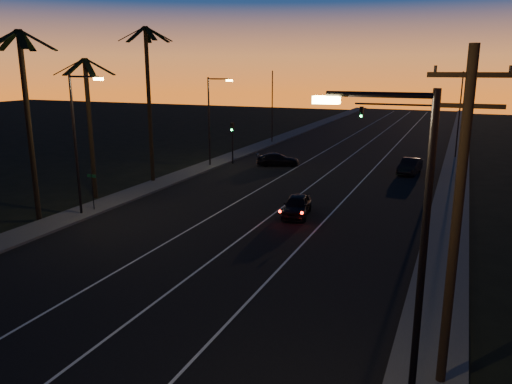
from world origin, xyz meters
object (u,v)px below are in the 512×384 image
at_px(utility_pole, 457,218).
at_px(right_car, 410,166).
at_px(signal_mast, 408,123).
at_px(cross_car, 278,159).
at_px(lead_car, 297,205).

bearing_deg(utility_pole, right_car, 97.55).
bearing_deg(right_car, signal_mast, -97.04).
relative_size(utility_pole, right_car, 2.31).
bearing_deg(signal_mast, cross_car, 175.74).
bearing_deg(cross_car, right_car, 4.58).
bearing_deg(signal_mast, right_car, 82.96).
height_order(utility_pole, lead_car, utility_pole).
distance_m(utility_pole, cross_car, 35.40).
relative_size(utility_pole, cross_car, 2.20).
xyz_separation_m(utility_pole, signal_mast, (-4.46, 29.99, -0.53)).
bearing_deg(utility_pole, lead_car, 122.01).
height_order(lead_car, right_car, right_car).
relative_size(signal_mast, right_car, 1.64).
bearing_deg(right_car, cross_car, -175.42).
distance_m(signal_mast, right_car, 4.51).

